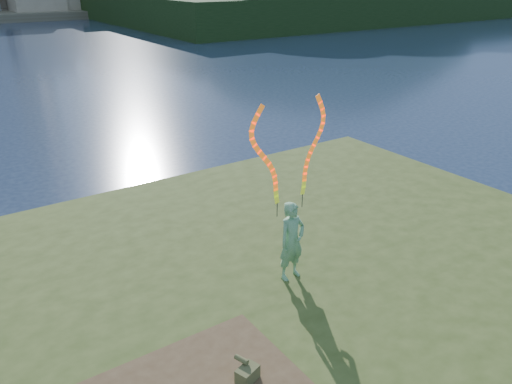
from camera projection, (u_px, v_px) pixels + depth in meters
ground at (224, 295)px, 11.22m from camera, size 320.00×320.00×0.00m
grassy_knoll at (287, 340)px, 9.35m from camera, size 20.00×18.00×0.80m
wooded_hill at (341, 14)px, 87.21m from camera, size 78.00×50.00×63.00m
woman_with_ribbons at (292, 216)px, 9.95m from camera, size 2.07×0.46×4.08m
canvas_bag at (247, 373)px, 7.76m from camera, size 0.41×0.47×0.34m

